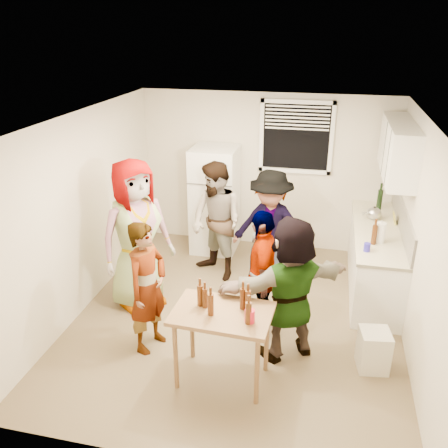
% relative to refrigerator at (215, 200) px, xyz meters
% --- Properties ---
extents(room, '(4.00, 4.50, 2.50)m').
position_rel_refrigerator_xyz_m(room, '(0.75, -1.88, -0.85)').
color(room, beige).
rests_on(room, ground).
extents(window, '(1.12, 0.10, 1.06)m').
position_rel_refrigerator_xyz_m(window, '(1.20, 0.33, 1.00)').
color(window, white).
rests_on(window, room).
extents(refrigerator, '(0.70, 0.70, 1.70)m').
position_rel_refrigerator_xyz_m(refrigerator, '(0.00, 0.00, 0.00)').
color(refrigerator, white).
rests_on(refrigerator, ground).
extents(counter_lower, '(0.60, 2.20, 0.86)m').
position_rel_refrigerator_xyz_m(counter_lower, '(2.45, -0.73, -0.42)').
color(counter_lower, white).
rests_on(counter_lower, ground).
extents(countertop, '(0.64, 2.22, 0.04)m').
position_rel_refrigerator_xyz_m(countertop, '(2.45, -0.73, 0.03)').
color(countertop, beige).
rests_on(countertop, counter_lower).
extents(backsplash, '(0.03, 2.20, 0.36)m').
position_rel_refrigerator_xyz_m(backsplash, '(2.74, -0.73, 0.23)').
color(backsplash, '#AAA49B').
rests_on(backsplash, countertop).
extents(upper_cabinets, '(0.34, 1.60, 0.70)m').
position_rel_refrigerator_xyz_m(upper_cabinets, '(2.58, -0.53, 1.10)').
color(upper_cabinets, white).
rests_on(upper_cabinets, room).
extents(kettle, '(0.29, 0.26, 0.20)m').
position_rel_refrigerator_xyz_m(kettle, '(2.40, -0.39, 0.05)').
color(kettle, silver).
rests_on(kettle, countertop).
extents(paper_towel, '(0.12, 0.12, 0.26)m').
position_rel_refrigerator_xyz_m(paper_towel, '(2.43, -1.16, 0.05)').
color(paper_towel, white).
rests_on(paper_towel, countertop).
extents(wine_bottle, '(0.08, 0.08, 0.30)m').
position_rel_refrigerator_xyz_m(wine_bottle, '(2.50, 0.02, 0.05)').
color(wine_bottle, black).
rests_on(wine_bottle, countertop).
extents(beer_bottle_counter, '(0.07, 0.07, 0.25)m').
position_rel_refrigerator_xyz_m(beer_bottle_counter, '(2.35, -1.24, 0.05)').
color(beer_bottle_counter, '#47230C').
rests_on(beer_bottle_counter, countertop).
extents(blue_cup, '(0.08, 0.08, 0.11)m').
position_rel_refrigerator_xyz_m(blue_cup, '(2.26, -1.47, 0.05)').
color(blue_cup, '#2922AF').
rests_on(blue_cup, countertop).
extents(picture_frame, '(0.02, 0.18, 0.15)m').
position_rel_refrigerator_xyz_m(picture_frame, '(2.67, -0.48, 0.12)').
color(picture_frame, gold).
rests_on(picture_frame, countertop).
extents(trash_bin, '(0.35, 0.35, 0.46)m').
position_rel_refrigerator_xyz_m(trash_bin, '(2.36, -2.50, -0.60)').
color(trash_bin, beige).
rests_on(trash_bin, ground).
extents(serving_table, '(1.01, 0.70, 0.83)m').
position_rel_refrigerator_xyz_m(serving_table, '(0.82, -3.03, -0.85)').
color(serving_table, brown).
rests_on(serving_table, ground).
extents(beer_bottle_table, '(0.06, 0.06, 0.21)m').
position_rel_refrigerator_xyz_m(beer_bottle_table, '(0.63, -2.98, -0.02)').
color(beer_bottle_table, '#47230C').
rests_on(beer_bottle_table, serving_table).
extents(red_cup, '(0.10, 0.10, 0.13)m').
position_rel_refrigerator_xyz_m(red_cup, '(1.11, -3.14, -0.02)').
color(red_cup, red).
rests_on(red_cup, serving_table).
extents(guest_grey, '(2.15, 2.00, 0.63)m').
position_rel_refrigerator_xyz_m(guest_grey, '(-0.57, -1.84, -0.85)').
color(guest_grey, gray).
rests_on(guest_grey, ground).
extents(guest_stripe, '(1.64, 1.00, 0.37)m').
position_rel_refrigerator_xyz_m(guest_stripe, '(-0.11, -2.66, -0.85)').
color(guest_stripe, '#141933').
rests_on(guest_stripe, ground).
extents(guest_back_left, '(1.68, 1.88, 0.65)m').
position_rel_refrigerator_xyz_m(guest_back_left, '(0.24, -0.89, -0.85)').
color(guest_back_left, '#543223').
rests_on(guest_back_left, ground).
extents(guest_back_right, '(1.44, 1.88, 0.62)m').
position_rel_refrigerator_xyz_m(guest_back_right, '(1.01, -0.90, -0.85)').
color(guest_back_right, '#424247').
rests_on(guest_back_right, ground).
extents(guest_black, '(1.70, 1.18, 0.38)m').
position_rel_refrigerator_xyz_m(guest_black, '(1.07, -2.07, -0.85)').
color(guest_black, black).
rests_on(guest_black, ground).
extents(guest_orange, '(2.19, 2.23, 0.49)m').
position_rel_refrigerator_xyz_m(guest_orange, '(1.43, -2.45, -0.85)').
color(guest_orange, '#DB934C').
rests_on(guest_orange, ground).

